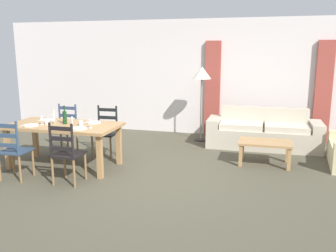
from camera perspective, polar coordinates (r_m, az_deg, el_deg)
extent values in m
cube|color=#4A4737|center=(5.79, -3.30, -8.19)|extent=(9.60, 9.60, 0.02)
cube|color=silver|center=(8.65, 3.63, 7.75)|extent=(9.60, 0.16, 2.70)
cube|color=#9C4136|center=(8.44, 7.11, 5.87)|extent=(0.35, 0.08, 2.20)
cube|color=#9C4136|center=(8.44, 23.51, 4.97)|extent=(0.35, 0.08, 2.20)
cube|color=#AB7F4D|center=(6.34, -16.37, 0.04)|extent=(1.90, 0.96, 0.05)
cube|color=#AB7F4D|center=(6.62, -24.20, -3.39)|extent=(0.08, 0.08, 0.70)
cube|color=#AB7F4D|center=(5.71, -10.83, -4.87)|extent=(0.08, 0.08, 0.70)
cube|color=#AB7F4D|center=(7.20, -20.40, -1.91)|extent=(0.08, 0.08, 0.70)
cube|color=#AB7F4D|center=(6.37, -7.84, -3.00)|extent=(0.08, 0.08, 0.70)
cube|color=#2B3F58|center=(6.07, -23.17, -3.67)|extent=(0.43, 0.41, 0.03)
cylinder|color=brown|center=(6.37, -23.41, -5.14)|extent=(0.04, 0.04, 0.43)
cylinder|color=brown|center=(6.16, -20.70, -5.47)|extent=(0.04, 0.04, 0.43)
cylinder|color=brown|center=(5.90, -22.54, -6.39)|extent=(0.04, 0.04, 0.43)
cylinder|color=#2B3F58|center=(5.77, -22.93, -1.73)|extent=(0.04, 0.04, 0.50)
cube|color=#2B3F58|center=(5.91, -24.24, -2.84)|extent=(0.38, 0.04, 0.06)
cube|color=#2B3F58|center=(5.87, -24.36, -1.43)|extent=(0.38, 0.04, 0.06)
cube|color=#2B3F58|center=(5.84, -24.49, 0.00)|extent=(0.38, 0.04, 0.06)
cube|color=black|center=(5.61, -15.59, -4.37)|extent=(0.42, 0.40, 0.03)
cylinder|color=brown|center=(5.90, -16.13, -5.91)|extent=(0.04, 0.04, 0.43)
cylinder|color=brown|center=(5.73, -13.04, -6.30)|extent=(0.04, 0.04, 0.43)
cylinder|color=brown|center=(5.63, -17.93, -6.89)|extent=(0.04, 0.04, 0.43)
cylinder|color=brown|center=(5.45, -14.74, -7.34)|extent=(0.04, 0.04, 0.43)
cylinder|color=black|center=(5.50, -18.26, -2.03)|extent=(0.04, 0.04, 0.50)
cylinder|color=black|center=(5.31, -15.02, -2.31)|extent=(0.04, 0.04, 0.50)
cube|color=black|center=(5.43, -16.59, -3.50)|extent=(0.38, 0.03, 0.06)
cube|color=black|center=(5.40, -16.68, -1.96)|extent=(0.38, 0.03, 0.06)
cube|color=black|center=(5.36, -16.78, -0.41)|extent=(0.38, 0.03, 0.06)
cube|color=#31415D|center=(7.19, -16.29, -0.85)|extent=(0.43, 0.41, 0.03)
cylinder|color=brown|center=(7.01, -15.67, -3.07)|extent=(0.04, 0.04, 0.43)
cylinder|color=brown|center=(7.20, -18.11, -2.82)|extent=(0.04, 0.04, 0.43)
cylinder|color=brown|center=(7.29, -14.28, -2.42)|extent=(0.04, 0.04, 0.43)
cylinder|color=brown|center=(7.48, -16.66, -2.20)|extent=(0.04, 0.04, 0.43)
cylinder|color=#31415D|center=(7.19, -14.48, 1.39)|extent=(0.04, 0.04, 0.50)
cylinder|color=#31415D|center=(7.38, -16.89, 1.51)|extent=(0.04, 0.04, 0.50)
cube|color=#31415D|center=(7.31, -15.64, 0.45)|extent=(0.38, 0.03, 0.06)
cube|color=#31415D|center=(7.28, -15.71, 1.61)|extent=(0.38, 0.03, 0.06)
cube|color=#31415D|center=(7.25, -15.78, 2.77)|extent=(0.38, 0.03, 0.06)
cube|color=black|center=(6.80, -10.07, -1.26)|extent=(0.44, 0.42, 0.03)
cylinder|color=brown|center=(6.64, -9.11, -3.61)|extent=(0.04, 0.04, 0.43)
cylinder|color=brown|center=(6.78, -11.95, -3.40)|extent=(0.04, 0.04, 0.43)
cylinder|color=brown|center=(6.95, -8.09, -2.88)|extent=(0.04, 0.04, 0.43)
cylinder|color=brown|center=(7.08, -10.82, -2.69)|extent=(0.04, 0.04, 0.43)
cylinder|color=black|center=(6.84, -8.21, 1.12)|extent=(0.04, 0.04, 0.50)
cylinder|color=black|center=(6.97, -10.98, 1.23)|extent=(0.04, 0.04, 0.50)
cube|color=black|center=(6.93, -9.57, 0.12)|extent=(0.38, 0.04, 0.06)
cube|color=black|center=(6.90, -9.62, 1.33)|extent=(0.38, 0.04, 0.06)
cube|color=black|center=(6.87, -9.66, 2.56)|extent=(0.38, 0.04, 0.06)
cylinder|color=white|center=(6.38, -21.00, 0.11)|extent=(0.24, 0.24, 0.02)
cube|color=silver|center=(6.47, -22.07, 0.13)|extent=(0.02, 0.17, 0.01)
cylinder|color=white|center=(5.90, -13.92, -0.36)|extent=(0.24, 0.24, 0.02)
cube|color=silver|center=(5.98, -15.18, -0.33)|extent=(0.03, 0.17, 0.01)
cylinder|color=white|center=(6.78, -18.53, 0.95)|extent=(0.24, 0.24, 0.02)
cube|color=silver|center=(6.87, -19.57, 0.96)|extent=(0.03, 0.17, 0.01)
cylinder|color=white|center=(6.33, -11.74, 0.57)|extent=(0.24, 0.24, 0.02)
cube|color=silver|center=(6.40, -12.93, 0.59)|extent=(0.03, 0.17, 0.01)
cylinder|color=#143819|center=(6.34, -16.15, 1.29)|extent=(0.07, 0.07, 0.22)
cylinder|color=#143819|center=(6.31, -16.23, 2.63)|extent=(0.02, 0.02, 0.08)
cylinder|color=black|center=(6.31, -16.25, 3.06)|extent=(0.03, 0.03, 0.02)
cylinder|color=white|center=(6.41, -19.44, 0.22)|extent=(0.06, 0.06, 0.01)
cylinder|color=white|center=(6.41, -19.47, 0.55)|extent=(0.01, 0.01, 0.07)
cone|color=white|center=(6.39, -19.52, 1.24)|extent=(0.06, 0.06, 0.08)
cylinder|color=white|center=(5.93, -12.27, -0.28)|extent=(0.06, 0.06, 0.01)
cylinder|color=white|center=(5.92, -12.28, 0.08)|extent=(0.01, 0.01, 0.07)
cone|color=white|center=(5.91, -12.31, 0.82)|extent=(0.06, 0.06, 0.08)
cylinder|color=beige|center=(6.13, -13.75, 0.46)|extent=(0.07, 0.07, 0.09)
cylinder|color=beige|center=(6.42, -18.77, 0.66)|extent=(0.07, 0.07, 0.09)
cylinder|color=#998C66|center=(6.45, -17.66, 0.55)|extent=(0.05, 0.05, 0.04)
cylinder|color=white|center=(6.42, -17.73, 1.63)|extent=(0.02, 0.02, 0.21)
cylinder|color=#998C66|center=(6.20, -15.01, 0.27)|extent=(0.05, 0.05, 0.04)
cylinder|color=white|center=(6.18, -15.05, 0.97)|extent=(0.02, 0.02, 0.11)
cube|color=#BBB099|center=(7.67, 14.91, -1.89)|extent=(1.81, 0.82, 0.40)
cube|color=#BBB099|center=(7.92, 14.99, 0.02)|extent=(1.80, 0.22, 0.80)
cube|color=#BBB099|center=(7.73, 22.52, -1.61)|extent=(0.25, 0.80, 0.58)
cube|color=#BBB099|center=(7.71, 7.35, -0.82)|extent=(0.25, 0.80, 0.58)
cube|color=beige|center=(7.58, 18.41, -0.24)|extent=(0.87, 0.65, 0.12)
cube|color=beige|center=(7.57, 11.61, 0.12)|extent=(0.87, 0.65, 0.12)
cube|color=#AB7F4D|center=(6.51, 15.24, -2.54)|extent=(0.90, 0.56, 0.04)
cube|color=#AB7F4D|center=(6.35, 11.50, -4.68)|extent=(0.06, 0.06, 0.38)
cube|color=#AB7F4D|center=(6.35, 18.74, -5.07)|extent=(0.06, 0.06, 0.38)
cube|color=#AB7F4D|center=(6.79, 11.78, -3.60)|extent=(0.06, 0.06, 0.38)
cube|color=#AB7F4D|center=(6.79, 18.54, -3.97)|extent=(0.06, 0.06, 0.38)
cylinder|color=#332D28|center=(8.07, 5.24, -2.20)|extent=(0.28, 0.28, 0.03)
cylinder|color=gray|center=(7.93, 5.33, 2.64)|extent=(0.03, 0.03, 1.35)
cone|color=beige|center=(7.84, 5.45, 8.46)|extent=(0.40, 0.40, 0.26)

